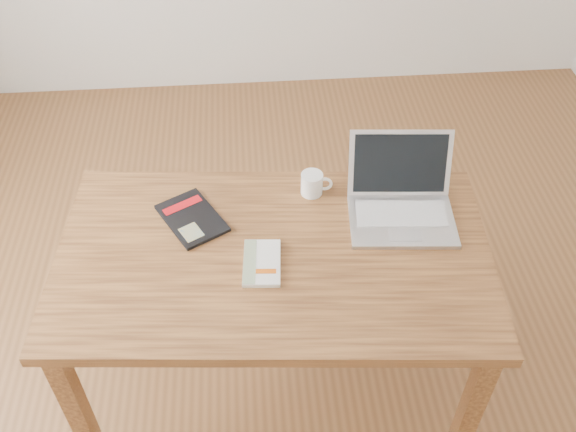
{
  "coord_description": "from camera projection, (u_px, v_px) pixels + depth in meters",
  "views": [
    {
      "loc": [
        -0.15,
        -1.53,
        2.25
      ],
      "look_at": [
        -0.03,
        -0.1,
        0.85
      ],
      "focal_mm": 40.0,
      "sensor_mm": 36.0,
      "label": 1
    }
  ],
  "objects": [
    {
      "name": "laptop",
      "position": [
        401.0,
        200.0,
        2.13
      ],
      "size": [
        0.37,
        0.35,
        0.23
      ],
      "rotation": [
        0.0,
        0.0,
        -0.08
      ],
      "color": "silver",
      "rests_on": "desk"
    },
    {
      "name": "room",
      "position": [
        272.0,
        56.0,
        1.72
      ],
      "size": [
        4.04,
        4.04,
        2.7
      ],
      "color": "brown",
      "rests_on": "ground"
    },
    {
      "name": "black_guidebook",
      "position": [
        192.0,
        218.0,
        2.13
      ],
      "size": [
        0.26,
        0.29,
        0.01
      ],
      "rotation": [
        0.0,
        0.0,
        0.52
      ],
      "color": "black",
      "rests_on": "desk"
    },
    {
      "name": "white_guidebook",
      "position": [
        262.0,
        263.0,
        1.99
      ],
      "size": [
        0.13,
        0.2,
        0.02
      ],
      "rotation": [
        0.0,
        0.0,
        -0.07
      ],
      "color": "silver",
      "rests_on": "desk"
    },
    {
      "name": "desk",
      "position": [
        274.0,
        271.0,
        2.09
      ],
      "size": [
        1.44,
        0.9,
        0.75
      ],
      "rotation": [
        0.0,
        0.0,
        -0.08
      ],
      "color": "brown",
      "rests_on": "ground"
    },
    {
      "name": "coffee_mug",
      "position": [
        313.0,
        183.0,
        2.2
      ],
      "size": [
        0.11,
        0.08,
        0.08
      ],
      "rotation": [
        0.0,
        0.0,
        -0.1
      ],
      "color": "white",
      "rests_on": "desk"
    }
  ]
}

